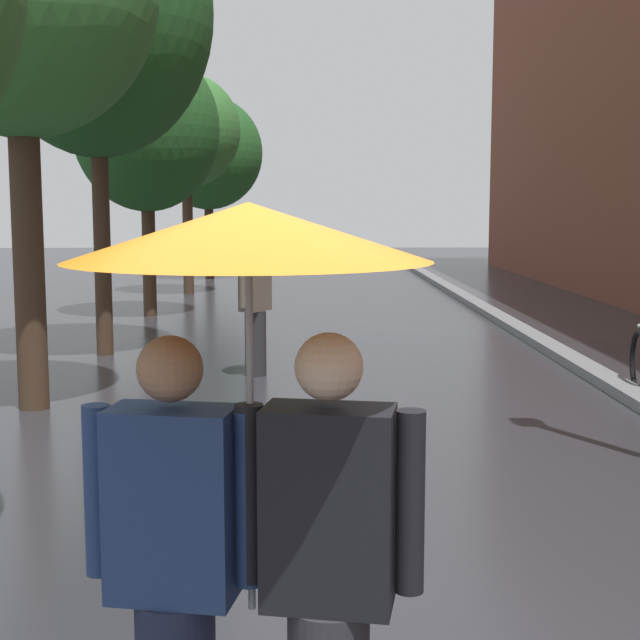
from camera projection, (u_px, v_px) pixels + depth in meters
kerb_strip at (543, 343)px, 13.48m from camera, size 0.30×36.00×0.12m
street_tree_2 at (95, 11)px, 12.25m from camera, size 3.12×3.12×6.54m
street_tree_3 at (146, 129)px, 16.79m from camera, size 2.65×2.65×4.91m
street_tree_4 at (186, 132)px, 20.86m from camera, size 2.44×2.44×4.95m
street_tree_5 at (208, 153)px, 25.27m from camera, size 2.97×2.97×4.96m
couple_under_umbrella at (250, 427)px, 2.88m from camera, size 1.13×1.13×2.09m
pedestrian_walking_midground at (255, 308)px, 11.19m from camera, size 0.40×0.52×1.61m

